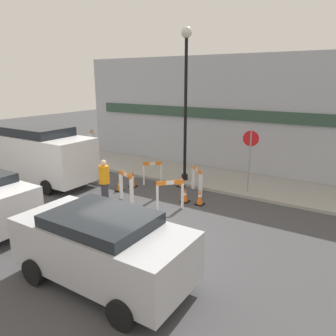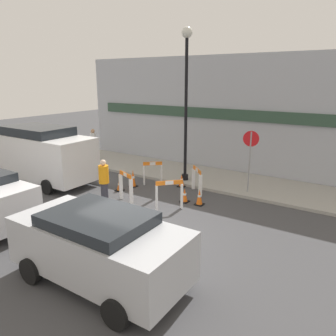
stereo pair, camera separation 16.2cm
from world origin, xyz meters
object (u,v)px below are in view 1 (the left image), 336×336
at_px(person_worker, 104,181).
at_px(person_pedestrian, 92,143).
at_px(parked_car_1, 102,244).
at_px(streetlamp_post, 186,87).
at_px(work_van, 39,152).
at_px(stop_sign, 250,152).

xyz_separation_m(person_worker, person_pedestrian, (-4.96, 4.34, 0.14)).
relative_size(person_pedestrian, parked_car_1, 0.41).
bearing_deg(parked_car_1, streetlamp_post, 106.15).
bearing_deg(person_worker, parked_car_1, -102.52).
bearing_deg(work_van, stop_sign, 21.79).
relative_size(person_worker, parked_car_1, 0.41).
xyz_separation_m(streetlamp_post, person_worker, (-1.17, -3.79, -3.21)).
bearing_deg(streetlamp_post, person_pedestrian, 174.93).
bearing_deg(person_pedestrian, stop_sign, 170.64).
xyz_separation_m(stop_sign, parked_car_1, (-0.75, -7.32, -0.80)).
xyz_separation_m(streetlamp_post, person_pedestrian, (-6.13, 0.54, -3.06)).
bearing_deg(stop_sign, parked_car_1, 72.37).
bearing_deg(person_worker, person_pedestrian, 83.54).
distance_m(streetlamp_post, person_worker, 5.11).
distance_m(parked_car_1, work_van, 8.54).
height_order(stop_sign, work_van, stop_sign).
height_order(stop_sign, person_worker, stop_sign).
xyz_separation_m(streetlamp_post, work_van, (-5.40, -3.35, -2.76)).
relative_size(stop_sign, work_van, 0.46).
height_order(person_pedestrian, parked_car_1, person_pedestrian).
bearing_deg(stop_sign, person_worker, 31.07).
xyz_separation_m(person_pedestrian, work_van, (0.73, -3.89, 0.31)).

